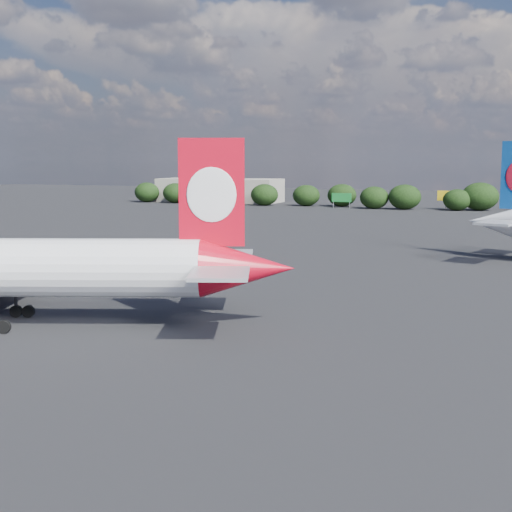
% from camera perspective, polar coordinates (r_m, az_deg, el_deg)
% --- Properties ---
extents(ground, '(500.00, 500.00, 0.00)m').
position_cam_1_polar(ground, '(101.38, 1.08, -0.61)').
color(ground, black).
rests_on(ground, ground).
extents(terminal_building, '(42.00, 16.00, 8.00)m').
position_cam_1_polar(terminal_building, '(247.26, -2.91, 5.27)').
color(terminal_building, gray).
rests_on(terminal_building, ground).
extents(highway_sign, '(6.00, 0.30, 4.50)m').
position_cam_1_polar(highway_sign, '(217.06, 6.86, 4.65)').
color(highway_sign, '#166F2A').
rests_on(highway_sign, ground).
extents(billboard_yellow, '(5.00, 0.30, 5.50)m').
position_cam_1_polar(billboard_yellow, '(217.88, 14.96, 4.65)').
color(billboard_yellow, gold).
rests_on(billboard_yellow, ground).
extents(horizon_treeline, '(199.86, 15.74, 8.83)m').
position_cam_1_polar(horizon_treeline, '(215.92, 15.66, 4.56)').
color(horizon_treeline, black).
rests_on(horizon_treeline, ground).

